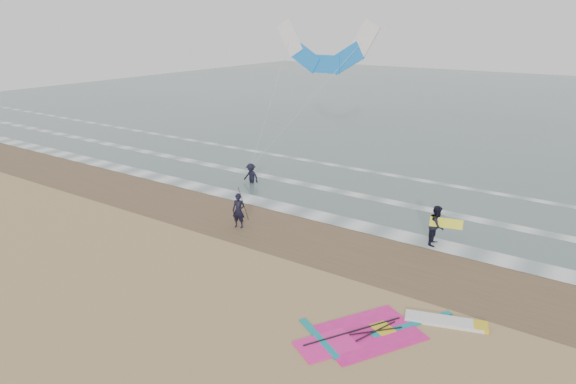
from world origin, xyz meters
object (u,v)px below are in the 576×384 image
Objects in this scene: windsurf_rig at (389,331)px; surf_kite at (325,52)px; person_walking at (437,225)px; person_wading at (251,171)px; person_standing at (239,211)px.

windsurf_rig is 16.25m from surf_kite.
person_walking is at bearing 98.46° from windsurf_rig.
person_wading is 7.70m from surf_kite.
person_wading is (-11.53, 2.19, -0.08)m from person_walking.
person_walking reaches higher than person_standing.
surf_kite reaches higher than person_walking.
windsurf_rig is 15.57m from person_wading.
person_standing is at bearing 157.27° from windsurf_rig.
windsurf_rig is at bearing -51.03° from surf_kite.
person_walking reaches higher than person_wading.
person_wading reaches higher than windsurf_rig.
person_standing is 6.48m from person_wading.
windsurf_rig is 2.97× the size of person_walking.
windsurf_rig is at bearing -33.81° from person_wading.
person_wading is 0.19× the size of surf_kite.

